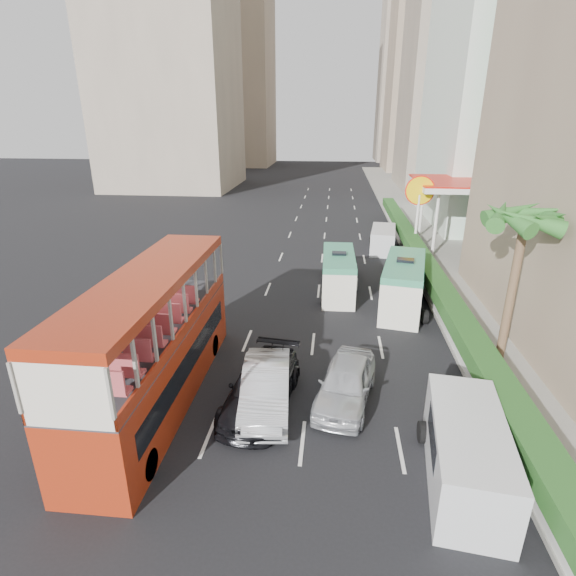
# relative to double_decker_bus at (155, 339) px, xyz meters

# --- Properties ---
(ground_plane) EXTENTS (200.00, 200.00, 0.00)m
(ground_plane) POSITION_rel_double_decker_bus_xyz_m (6.00, 0.00, -2.53)
(ground_plane) COLOR black
(ground_plane) RESTS_ON ground
(double_decker_bus) EXTENTS (2.50, 11.00, 5.06)m
(double_decker_bus) POSITION_rel_double_decker_bus_xyz_m (0.00, 0.00, 0.00)
(double_decker_bus) COLOR maroon
(double_decker_bus) RESTS_ON ground
(car_silver_lane_a) EXTENTS (2.16, 5.04, 1.62)m
(car_silver_lane_a) POSITION_rel_double_decker_bus_xyz_m (4.10, -0.11, -2.53)
(car_silver_lane_a) COLOR silver
(car_silver_lane_a) RESTS_ON ground
(car_silver_lane_b) EXTENTS (2.78, 4.94, 1.59)m
(car_silver_lane_b) POSITION_rel_double_decker_bus_xyz_m (7.05, 0.54, -2.53)
(car_silver_lane_b) COLOR silver
(car_silver_lane_b) RESTS_ON ground
(car_black) EXTENTS (2.85, 5.52, 1.53)m
(car_black) POSITION_rel_double_decker_bus_xyz_m (3.92, -0.06, -2.53)
(car_black) COLOR black
(car_black) RESTS_ON ground
(van_asset) EXTENTS (2.20, 4.61, 1.27)m
(van_asset) POSITION_rel_double_decker_bus_xyz_m (6.97, 13.71, -2.53)
(van_asset) COLOR silver
(van_asset) RESTS_ON ground
(minibus_near) EXTENTS (1.96, 5.62, 2.48)m
(minibus_near) POSITION_rel_double_decker_bus_xyz_m (6.77, 11.78, -1.29)
(minibus_near) COLOR silver
(minibus_near) RESTS_ON ground
(minibus_far) EXTENTS (3.18, 6.44, 2.73)m
(minibus_far) POSITION_rel_double_decker_bus_xyz_m (10.37, 9.93, -1.16)
(minibus_far) COLOR silver
(minibus_far) RESTS_ON ground
(panel_van_near) EXTENTS (2.62, 5.25, 2.02)m
(panel_van_near) POSITION_rel_double_decker_bus_xyz_m (10.47, -3.13, -1.52)
(panel_van_near) COLOR silver
(panel_van_near) RESTS_ON ground
(panel_van_far) EXTENTS (2.35, 4.74, 1.82)m
(panel_van_far) POSITION_rel_double_decker_bus_xyz_m (10.37, 21.66, -1.62)
(panel_van_far) COLOR silver
(panel_van_far) RESTS_ON ground
(sidewalk) EXTENTS (6.00, 120.00, 0.18)m
(sidewalk) POSITION_rel_double_decker_bus_xyz_m (15.00, 25.00, -2.44)
(sidewalk) COLOR #99968C
(sidewalk) RESTS_ON ground
(kerb_wall) EXTENTS (0.30, 44.00, 1.00)m
(kerb_wall) POSITION_rel_double_decker_bus_xyz_m (12.20, 14.00, -1.85)
(kerb_wall) COLOR silver
(kerb_wall) RESTS_ON sidewalk
(hedge) EXTENTS (1.10, 44.00, 0.70)m
(hedge) POSITION_rel_double_decker_bus_xyz_m (12.20, 14.00, -1.00)
(hedge) COLOR #2D6626
(hedge) RESTS_ON kerb_wall
(palm_tree) EXTENTS (0.36, 0.36, 6.40)m
(palm_tree) POSITION_rel_double_decker_bus_xyz_m (13.80, 4.00, 0.85)
(palm_tree) COLOR brown
(palm_tree) RESTS_ON sidewalk
(shell_station) EXTENTS (6.50, 8.00, 5.50)m
(shell_station) POSITION_rel_double_decker_bus_xyz_m (16.00, 23.00, 0.22)
(shell_station) COLOR silver
(shell_station) RESTS_ON ground
(tower_far_a) EXTENTS (14.00, 14.00, 44.00)m
(tower_far_a) POSITION_rel_double_decker_bus_xyz_m (23.00, 82.00, 19.47)
(tower_far_a) COLOR tan
(tower_far_a) RESTS_ON ground
(tower_far_b) EXTENTS (14.00, 14.00, 40.00)m
(tower_far_b) POSITION_rel_double_decker_bus_xyz_m (23.00, 104.00, 17.47)
(tower_far_b) COLOR tan
(tower_far_b) RESTS_ON ground
(tower_left_b) EXTENTS (16.00, 16.00, 46.00)m
(tower_left_b) POSITION_rel_double_decker_bus_xyz_m (-16.00, 90.00, 20.47)
(tower_left_b) COLOR tan
(tower_left_b) RESTS_ON ground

